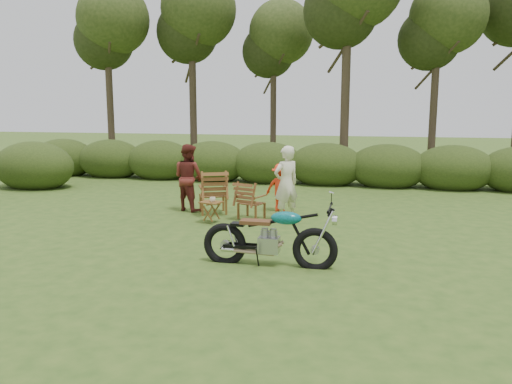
% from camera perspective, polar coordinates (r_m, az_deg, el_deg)
% --- Properties ---
extents(ground, '(80.00, 80.00, 0.00)m').
position_cam_1_polar(ground, '(8.24, 1.09, -8.17)').
color(ground, '#2F4D19').
rests_on(ground, ground).
extents(tree_line, '(22.52, 11.62, 8.14)m').
position_cam_1_polar(tree_line, '(17.48, 10.19, 13.63)').
color(tree_line, '#3B2A20').
rests_on(tree_line, ground).
extents(motorcycle, '(2.09, 0.84, 1.19)m').
position_cam_1_polar(motorcycle, '(8.17, 1.49, -8.32)').
color(motorcycle, '#0DA7AB').
rests_on(motorcycle, ground).
extents(lawn_chair_right, '(0.74, 0.74, 0.86)m').
position_cam_1_polar(lawn_chair_right, '(11.52, -0.52, -3.05)').
color(lawn_chair_right, brown).
rests_on(lawn_chair_right, ground).
extents(lawn_chair_left, '(0.96, 0.96, 1.05)m').
position_cam_1_polar(lawn_chair_left, '(12.15, -4.91, -2.42)').
color(lawn_chair_left, brown).
rests_on(lawn_chair_left, ground).
extents(side_table, '(0.54, 0.48, 0.48)m').
position_cam_1_polar(side_table, '(11.09, -5.12, -2.31)').
color(side_table, brown).
rests_on(side_table, ground).
extents(cup, '(0.16, 0.16, 0.10)m').
position_cam_1_polar(cup, '(10.99, -4.99, -0.86)').
color(cup, beige).
rests_on(cup, side_table).
extents(adult_a, '(0.73, 0.72, 1.70)m').
position_cam_1_polar(adult_a, '(11.30, 3.42, -3.31)').
color(adult_a, '#EDE6C3').
rests_on(adult_a, ground).
extents(adult_b, '(0.98, 0.89, 1.65)m').
position_cam_1_polar(adult_b, '(12.56, -7.64, -2.08)').
color(adult_b, maroon).
rests_on(adult_b, ground).
extents(child, '(0.83, 0.57, 1.18)m').
position_cam_1_polar(child, '(12.36, 2.76, -2.19)').
color(child, '#F73817').
rests_on(child, ground).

